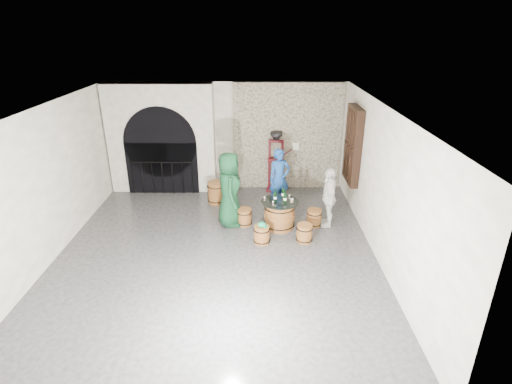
{
  "coord_description": "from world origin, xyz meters",
  "views": [
    {
      "loc": [
        0.89,
        -7.61,
        4.73
      ],
      "look_at": [
        0.87,
        1.06,
        1.05
      ],
      "focal_mm": 28.0,
      "sensor_mm": 36.0,
      "label": 1
    }
  ],
  "objects_px": {
    "wine_bottle_right": "(283,193)",
    "side_barrel": "(216,193)",
    "corking_press": "(276,157)",
    "barrel_stool_far": "(279,205)",
    "barrel_stool_near_right": "(304,233)",
    "barrel_stool_near_left": "(262,235)",
    "person_white": "(329,197)",
    "barrel_table": "(279,215)",
    "wine_bottle_left": "(275,197)",
    "barrel_stool_right": "(314,218)",
    "barrel_stool_left": "(244,217)",
    "wine_bottle_center": "(285,198)",
    "person_blue": "(279,178)",
    "person_green": "(229,189)"
  },
  "relations": [
    {
      "from": "barrel_stool_far",
      "to": "side_barrel",
      "type": "height_order",
      "value": "side_barrel"
    },
    {
      "from": "side_barrel",
      "to": "corking_press",
      "type": "height_order",
      "value": "corking_press"
    },
    {
      "from": "barrel_table",
      "to": "wine_bottle_right",
      "type": "height_order",
      "value": "wine_bottle_right"
    },
    {
      "from": "wine_bottle_right",
      "to": "side_barrel",
      "type": "distance_m",
      "value": 2.27
    },
    {
      "from": "person_blue",
      "to": "side_barrel",
      "type": "bearing_deg",
      "value": 151.86
    },
    {
      "from": "barrel_stool_right",
      "to": "person_green",
      "type": "distance_m",
      "value": 2.24
    },
    {
      "from": "side_barrel",
      "to": "person_green",
      "type": "bearing_deg",
      "value": -69.48
    },
    {
      "from": "barrel_stool_far",
      "to": "side_barrel",
      "type": "xyz_separation_m",
      "value": [
        -1.75,
        0.59,
        0.1
      ]
    },
    {
      "from": "barrel_table",
      "to": "barrel_stool_far",
      "type": "xyz_separation_m",
      "value": [
        0.04,
        0.88,
        -0.14
      ]
    },
    {
      "from": "barrel_stool_near_left",
      "to": "wine_bottle_left",
      "type": "xyz_separation_m",
      "value": [
        0.33,
        0.76,
        0.63
      ]
    },
    {
      "from": "barrel_stool_near_right",
      "to": "person_blue",
      "type": "relative_size",
      "value": 0.26
    },
    {
      "from": "person_blue",
      "to": "wine_bottle_left",
      "type": "distance_m",
      "value": 1.27
    },
    {
      "from": "person_green",
      "to": "wine_bottle_right",
      "type": "relative_size",
      "value": 5.83
    },
    {
      "from": "barrel_table",
      "to": "barrel_stool_near_left",
      "type": "relative_size",
      "value": 2.11
    },
    {
      "from": "barrel_table",
      "to": "barrel_stool_near_right",
      "type": "height_order",
      "value": "barrel_table"
    },
    {
      "from": "barrel_stool_left",
      "to": "wine_bottle_center",
      "type": "distance_m",
      "value": 1.19
    },
    {
      "from": "wine_bottle_center",
      "to": "side_barrel",
      "type": "relative_size",
      "value": 0.51
    },
    {
      "from": "barrel_stool_far",
      "to": "wine_bottle_right",
      "type": "xyz_separation_m",
      "value": [
        0.06,
        -0.68,
        0.63
      ]
    },
    {
      "from": "wine_bottle_center",
      "to": "barrel_stool_right",
      "type": "bearing_deg",
      "value": 13.24
    },
    {
      "from": "barrel_stool_near_right",
      "to": "corking_press",
      "type": "distance_m",
      "value": 3.28
    },
    {
      "from": "person_white",
      "to": "side_barrel",
      "type": "bearing_deg",
      "value": -110.83
    },
    {
      "from": "barrel_stool_near_left",
      "to": "side_barrel",
      "type": "xyz_separation_m",
      "value": [
        -1.27,
        2.24,
        0.1
      ]
    },
    {
      "from": "person_white",
      "to": "wine_bottle_right",
      "type": "bearing_deg",
      "value": -89.64
    },
    {
      "from": "barrel_stool_near_right",
      "to": "barrel_stool_near_left",
      "type": "height_order",
      "value": "same"
    },
    {
      "from": "side_barrel",
      "to": "barrel_stool_near_right",
      "type": "bearing_deg",
      "value": -43.8
    },
    {
      "from": "wine_bottle_center",
      "to": "barrel_table",
      "type": "bearing_deg",
      "value": 146.54
    },
    {
      "from": "barrel_stool_near_right",
      "to": "barrel_table",
      "type": "bearing_deg",
      "value": 128.18
    },
    {
      "from": "barrel_stool_near_left",
      "to": "corking_press",
      "type": "height_order",
      "value": "corking_press"
    },
    {
      "from": "barrel_stool_right",
      "to": "wine_bottle_left",
      "type": "xyz_separation_m",
      "value": [
        -1.0,
        -0.1,
        0.63
      ]
    },
    {
      "from": "person_blue",
      "to": "person_green",
      "type": "bearing_deg",
      "value": -161.73
    },
    {
      "from": "person_white",
      "to": "corking_press",
      "type": "relative_size",
      "value": 0.85
    },
    {
      "from": "barrel_stool_right",
      "to": "person_white",
      "type": "relative_size",
      "value": 0.29
    },
    {
      "from": "barrel_stool_right",
      "to": "barrel_stool_near_left",
      "type": "xyz_separation_m",
      "value": [
        -1.33,
        -0.87,
        0.0
      ]
    },
    {
      "from": "barrel_stool_right",
      "to": "person_blue",
      "type": "relative_size",
      "value": 0.26
    },
    {
      "from": "barrel_stool_left",
      "to": "side_barrel",
      "type": "relative_size",
      "value": 0.68
    },
    {
      "from": "barrel_stool_near_left",
      "to": "person_green",
      "type": "relative_size",
      "value": 0.23
    },
    {
      "from": "wine_bottle_left",
      "to": "wine_bottle_center",
      "type": "distance_m",
      "value": 0.25
    },
    {
      "from": "barrel_stool_far",
      "to": "wine_bottle_left",
      "type": "distance_m",
      "value": 1.1
    },
    {
      "from": "person_white",
      "to": "barrel_table",
      "type": "bearing_deg",
      "value": -79.76
    },
    {
      "from": "person_blue",
      "to": "wine_bottle_right",
      "type": "height_order",
      "value": "person_blue"
    },
    {
      "from": "barrel_stool_far",
      "to": "person_white",
      "type": "height_order",
      "value": "person_white"
    },
    {
      "from": "wine_bottle_right",
      "to": "wine_bottle_left",
      "type": "bearing_deg",
      "value": -135.07
    },
    {
      "from": "person_white",
      "to": "corking_press",
      "type": "bearing_deg",
      "value": -148.45
    },
    {
      "from": "side_barrel",
      "to": "person_blue",
      "type": "bearing_deg",
      "value": -7.1
    },
    {
      "from": "barrel_table",
      "to": "barrel_stool_right",
      "type": "height_order",
      "value": "barrel_table"
    },
    {
      "from": "corking_press",
      "to": "wine_bottle_right",
      "type": "bearing_deg",
      "value": -78.29
    },
    {
      "from": "barrel_stool_right",
      "to": "wine_bottle_right",
      "type": "distance_m",
      "value": 1.01
    },
    {
      "from": "barrel_stool_right",
      "to": "barrel_stool_near_left",
      "type": "distance_m",
      "value": 1.59
    },
    {
      "from": "barrel_stool_far",
      "to": "barrel_stool_near_left",
      "type": "height_order",
      "value": "same"
    },
    {
      "from": "barrel_stool_near_left",
      "to": "corking_press",
      "type": "xyz_separation_m",
      "value": [
        0.45,
        3.19,
        0.84
      ]
    }
  ]
}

